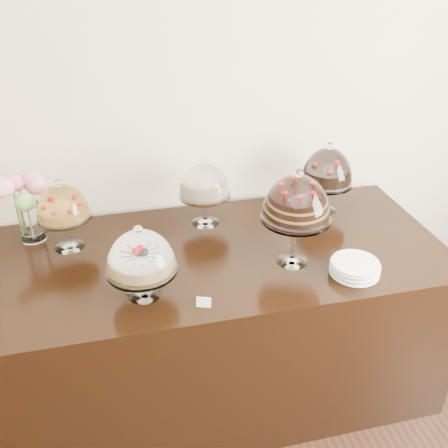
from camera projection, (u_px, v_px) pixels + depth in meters
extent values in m
cube|color=beige|center=(157.00, 101.00, 2.56)|extent=(5.00, 0.04, 3.00)
cube|color=black|center=(222.00, 321.00, 2.67)|extent=(2.20, 1.00, 0.90)
cone|color=white|center=(144.00, 292.00, 2.15)|extent=(0.15, 0.15, 0.02)
cylinder|color=white|center=(143.00, 280.00, 2.11)|extent=(0.03, 0.03, 0.10)
cylinder|color=white|center=(142.00, 269.00, 2.09)|extent=(0.30, 0.30, 0.01)
cylinder|color=tan|center=(141.00, 263.00, 2.07)|extent=(0.25, 0.25, 0.06)
sphere|color=red|center=(156.00, 250.00, 2.08)|extent=(0.02, 0.02, 0.02)
sphere|color=red|center=(128.00, 250.00, 2.08)|extent=(0.02, 0.02, 0.02)
sphere|color=red|center=(138.00, 264.00, 1.99)|extent=(0.02, 0.02, 0.02)
sphere|color=white|center=(138.00, 230.00, 1.99)|extent=(0.04, 0.04, 0.04)
cone|color=white|center=(292.00, 259.00, 2.36)|extent=(0.15, 0.15, 0.02)
cylinder|color=white|center=(294.00, 238.00, 2.30)|extent=(0.03, 0.03, 0.21)
cylinder|color=white|center=(295.00, 218.00, 2.25)|extent=(0.32, 0.32, 0.01)
cylinder|color=black|center=(296.00, 207.00, 2.22)|extent=(0.22, 0.22, 0.10)
sphere|color=red|center=(308.00, 191.00, 2.21)|extent=(0.02, 0.02, 0.02)
sphere|color=red|center=(296.00, 188.00, 2.24)|extent=(0.02, 0.02, 0.02)
sphere|color=red|center=(285.00, 191.00, 2.21)|extent=(0.02, 0.02, 0.02)
sphere|color=red|center=(286.00, 197.00, 2.16)|extent=(0.02, 0.02, 0.02)
sphere|color=red|center=(299.00, 201.00, 2.13)|extent=(0.02, 0.02, 0.02)
sphere|color=red|center=(311.00, 197.00, 2.16)|extent=(0.02, 0.02, 0.02)
sphere|color=white|center=(299.00, 173.00, 2.14)|extent=(0.04, 0.04, 0.04)
cone|color=white|center=(205.00, 220.00, 2.68)|extent=(0.15, 0.15, 0.02)
cylinder|color=white|center=(205.00, 207.00, 2.64)|extent=(0.03, 0.03, 0.14)
cylinder|color=white|center=(205.00, 194.00, 2.60)|extent=(0.27, 0.27, 0.01)
cylinder|color=beige|center=(205.00, 187.00, 2.58)|extent=(0.23, 0.23, 0.07)
sphere|color=white|center=(204.00, 162.00, 2.51)|extent=(0.04, 0.04, 0.04)
cone|color=white|center=(323.00, 208.00, 2.80)|extent=(0.15, 0.15, 0.02)
cylinder|color=white|center=(324.00, 195.00, 2.76)|extent=(0.03, 0.03, 0.14)
cylinder|color=white|center=(326.00, 183.00, 2.72)|extent=(0.29, 0.29, 0.01)
cylinder|color=black|center=(327.00, 175.00, 2.70)|extent=(0.23, 0.23, 0.07)
sphere|color=red|center=(337.00, 165.00, 2.71)|extent=(0.02, 0.02, 0.02)
sphere|color=red|center=(316.00, 165.00, 2.70)|extent=(0.02, 0.02, 0.02)
sphere|color=red|center=(330.00, 173.00, 2.62)|extent=(0.02, 0.02, 0.02)
sphere|color=white|center=(330.00, 146.00, 2.62)|extent=(0.04, 0.04, 0.04)
cone|color=white|center=(70.00, 244.00, 2.47)|extent=(0.15, 0.15, 0.02)
cylinder|color=white|center=(67.00, 230.00, 2.43)|extent=(0.03, 0.03, 0.14)
cylinder|color=white|center=(65.00, 217.00, 2.39)|extent=(0.26, 0.26, 0.01)
cylinder|color=gold|center=(64.00, 212.00, 2.38)|extent=(0.22, 0.22, 0.04)
sphere|color=red|center=(75.00, 203.00, 2.39)|extent=(0.02, 0.02, 0.02)
sphere|color=red|center=(66.00, 200.00, 2.41)|extent=(0.02, 0.02, 0.02)
sphere|color=red|center=(53.00, 203.00, 2.39)|extent=(0.02, 0.02, 0.02)
sphere|color=red|center=(50.00, 209.00, 2.34)|extent=(0.02, 0.02, 0.02)
sphere|color=red|center=(59.00, 212.00, 2.31)|extent=(0.02, 0.02, 0.02)
sphere|color=red|center=(72.00, 209.00, 2.34)|extent=(0.02, 0.02, 0.02)
sphere|color=white|center=(58.00, 183.00, 2.30)|extent=(0.04, 0.04, 0.04)
cylinder|color=white|center=(31.00, 221.00, 2.49)|extent=(0.11, 0.11, 0.20)
cylinder|color=#476B2D|center=(35.00, 209.00, 2.47)|extent=(0.01, 0.01, 0.24)
sphere|color=pink|center=(37.00, 186.00, 2.42)|extent=(0.09, 0.09, 0.09)
cylinder|color=#476B2D|center=(33.00, 207.00, 2.50)|extent=(0.01, 0.01, 0.24)
sphere|color=pink|center=(33.00, 181.00, 2.47)|extent=(0.10, 0.10, 0.10)
cylinder|color=#476B2D|center=(24.00, 208.00, 2.47)|extent=(0.01, 0.01, 0.26)
sphere|color=pink|center=(14.00, 183.00, 2.41)|extent=(0.09, 0.09, 0.09)
cylinder|color=#476B2D|center=(18.00, 210.00, 2.41)|extent=(0.01, 0.01, 0.29)
sphere|color=pink|center=(1.00, 187.00, 2.31)|extent=(0.11, 0.11, 0.11)
cylinder|color=#476B2D|center=(29.00, 217.00, 2.43)|extent=(0.01, 0.01, 0.22)
sphere|color=#6AA34E|center=(25.00, 202.00, 2.33)|extent=(0.09, 0.09, 0.09)
cylinder|color=white|center=(354.00, 273.00, 2.28)|extent=(0.22, 0.22, 0.01)
cylinder|color=white|center=(354.00, 271.00, 2.27)|extent=(0.21, 0.21, 0.01)
cylinder|color=white|center=(355.00, 269.00, 2.27)|extent=(0.22, 0.22, 0.01)
cylinder|color=white|center=(355.00, 267.00, 2.26)|extent=(0.21, 0.21, 0.01)
cylinder|color=white|center=(355.00, 265.00, 2.26)|extent=(0.22, 0.22, 0.01)
cylinder|color=white|center=(356.00, 263.00, 2.25)|extent=(0.21, 0.21, 0.01)
cube|color=white|center=(204.00, 302.00, 2.07)|extent=(0.06, 0.03, 0.04)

